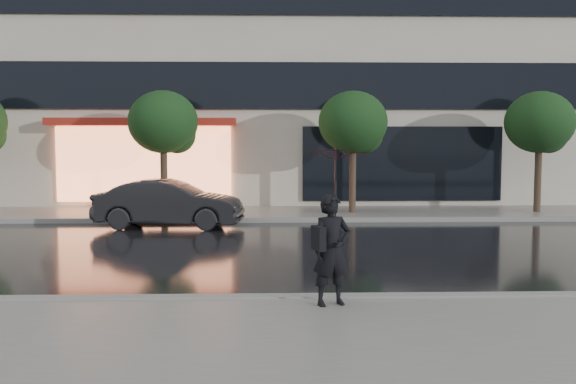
{
  "coord_description": "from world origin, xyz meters",
  "views": [
    {
      "loc": [
        0.35,
        -10.38,
        2.46
      ],
      "look_at": [
        0.72,
        2.42,
        1.4
      ],
      "focal_mm": 40.0,
      "sensor_mm": 36.0,
      "label": 1
    }
  ],
  "objects": [
    {
      "name": "ground",
      "position": [
        0.0,
        0.0,
        0.0
      ],
      "size": [
        120.0,
        120.0,
        0.0
      ],
      "primitive_type": "plane",
      "color": "black",
      "rests_on": "ground"
    },
    {
      "name": "sidewalk_near",
      "position": [
        0.0,
        -3.25,
        0.06
      ],
      "size": [
        60.0,
        4.5,
        0.12
      ],
      "primitive_type": "cube",
      "color": "slate",
      "rests_on": "ground"
    },
    {
      "name": "sidewalk_far",
      "position": [
        0.0,
        10.25,
        0.06
      ],
      "size": [
        60.0,
        3.5,
        0.12
      ],
      "primitive_type": "cube",
      "color": "slate",
      "rests_on": "ground"
    },
    {
      "name": "curb_near",
      "position": [
        0.0,
        -1.0,
        0.07
      ],
      "size": [
        60.0,
        0.25,
        0.14
      ],
      "primitive_type": "cube",
      "color": "gray",
      "rests_on": "ground"
    },
    {
      "name": "curb_far",
      "position": [
        0.0,
        8.5,
        0.07
      ],
      "size": [
        60.0,
        0.25,
        0.14
      ],
      "primitive_type": "cube",
      "color": "gray",
      "rests_on": "ground"
    },
    {
      "name": "tree_mid_west",
      "position": [
        -2.94,
        10.03,
        2.92
      ],
      "size": [
        2.2,
        2.2,
        3.99
      ],
      "color": "#33261C",
      "rests_on": "ground"
    },
    {
      "name": "tree_mid_east",
      "position": [
        3.06,
        10.03,
        2.92
      ],
      "size": [
        2.2,
        2.2,
        3.99
      ],
      "color": "#33261C",
      "rests_on": "ground"
    },
    {
      "name": "tree_far_east",
      "position": [
        9.06,
        10.03,
        2.92
      ],
      "size": [
        2.2,
        2.2,
        3.99
      ],
      "color": "#33261C",
      "rests_on": "ground"
    },
    {
      "name": "parked_car",
      "position": [
        -2.45,
        7.45,
        0.67
      ],
      "size": [
        4.16,
        1.77,
        1.34
      ],
      "primitive_type": "imported",
      "rotation": [
        0.0,
        0.0,
        1.48
      ],
      "color": "black",
      "rests_on": "ground"
    },
    {
      "name": "pedestrian_with_umbrella",
      "position": [
        1.25,
        -1.49,
        1.61
      ],
      "size": [
        1.18,
        1.19,
        2.25
      ],
      "rotation": [
        0.0,
        0.0,
        0.35
      ],
      "color": "black",
      "rests_on": "sidewalk_near"
    }
  ]
}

